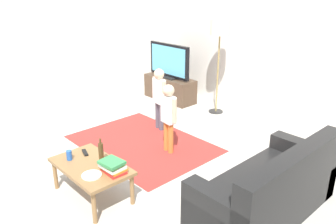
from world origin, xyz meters
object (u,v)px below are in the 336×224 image
object	(u,v)px
tv_stand	(170,89)
book_stack	(113,166)
couch	(272,193)
child_near_tv	(159,94)
bottle	(101,153)
plate	(92,175)
floor_lamp	(220,32)
coffee_table	(91,169)
tv	(169,61)
child_center	(168,112)
tv_remote	(85,153)
soda_can	(69,155)

from	to	relation	value
tv_stand	book_stack	distance (m)	3.81
couch	child_near_tv	distance (m)	2.71
couch	bottle	bearing A→B (deg)	-145.16
bottle	plate	bearing A→B (deg)	-54.65
floor_lamp	tv_stand	bearing A→B (deg)	-172.58
floor_lamp	bottle	distance (m)	3.42
tv_stand	plate	world-z (taller)	tv_stand
tv_stand	coffee_table	xyz separation A→B (m)	(1.99, -3.12, 0.13)
floor_lamp	plate	xyz separation A→B (m)	(1.04, -3.39, -1.12)
tv_stand	coffee_table	bearing A→B (deg)	-57.48
tv	child_center	world-z (taller)	tv
tv_stand	bottle	xyz separation A→B (m)	(2.04, -3.00, 0.31)
tv_stand	coffee_table	distance (m)	3.70
book_stack	plate	size ratio (longest dim) A/B	1.31
couch	coffee_table	size ratio (longest dim) A/B	1.80
book_stack	tv_remote	world-z (taller)	book_stack
child_near_tv	bottle	distance (m)	2.06
book_stack	child_center	bearing A→B (deg)	111.92
tv_stand	floor_lamp	world-z (taller)	floor_lamp
coffee_table	plate	xyz separation A→B (m)	(0.22, -0.12, 0.06)
coffee_table	plate	bearing A→B (deg)	-28.58
couch	soda_can	bearing A→B (deg)	-144.95
book_stack	bottle	bearing A→B (deg)	175.54
soda_can	tv_stand	bearing A→B (deg)	117.82
book_stack	plate	world-z (taller)	book_stack
child_near_tv	bottle	bearing A→B (deg)	-60.65
tv	child_center	size ratio (longest dim) A/B	1.05
floor_lamp	child_center	bearing A→B (deg)	-71.99
floor_lamp	plate	bearing A→B (deg)	-72.91
child_near_tv	tv_remote	bearing A→B (deg)	-70.06
bottle	plate	xyz separation A→B (m)	(0.17, -0.24, -0.13)
tv_stand	tv	world-z (taller)	tv
floor_lamp	soda_can	xyz separation A→B (m)	(0.54, -3.39, -1.06)
tv_stand	plate	distance (m)	3.93
tv_stand	bottle	distance (m)	3.64
tv_remote	floor_lamp	bearing A→B (deg)	117.06
tv_stand	coffee_table	world-z (taller)	tv_stand
tv	child_center	bearing A→B (deg)	-43.16
coffee_table	tv_remote	size ratio (longest dim) A/B	5.88
bottle	soda_can	xyz separation A→B (m)	(-0.33, -0.24, -0.07)
coffee_table	book_stack	world-z (taller)	book_stack
floor_lamp	bottle	size ratio (longest dim) A/B	5.63
coffee_table	soda_can	distance (m)	0.32
child_center	floor_lamp	bearing A→B (deg)	108.01
tv_stand	soda_can	bearing A→B (deg)	-62.18
tv_stand	tv_remote	bearing A→B (deg)	-60.77
floor_lamp	tv_remote	distance (m)	3.40
tv_stand	couch	size ratio (longest dim) A/B	0.67
couch	child_center	xyz separation A→B (m)	(-1.88, 0.22, 0.34)
floor_lamp	tv_remote	bearing A→B (deg)	-80.64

